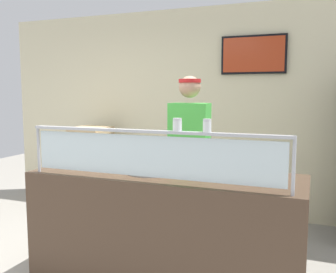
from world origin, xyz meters
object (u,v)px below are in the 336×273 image
Objects in this scene: pizza_tray at (151,170)px; pizza_server at (152,168)px; pizza_box_stack at (91,135)px; parmesan_shaker at (177,126)px; pepper_flake_shaker at (207,126)px; worker_figure at (190,154)px.

pizza_server is at bearing -47.84° from pizza_tray.
pizza_tray is 2.24m from pizza_box_stack.
parmesan_shaker is (0.34, -0.31, 0.41)m from pizza_tray.
pepper_flake_shaker is at bearing 0.00° from parmesan_shaker.
pepper_flake_shaker is at bearing -35.76° from pizza_server.
worker_figure reaches higher than pizza_tray.
pizza_tray is 4.47× the size of parmesan_shaker.
worker_figure reaches higher than pizza_box_stack.
parmesan_shaker is at bearing -44.36° from pizza_box_stack.
parmesan_shaker is at bearing -42.28° from pizza_tray.
pizza_server is at bearing -97.16° from worker_figure.
parmesan_shaker is 1.10m from worker_figure.
pizza_server is 2.26m from pizza_box_stack.
pizza_box_stack is at bearing 127.87° from pizza_server.
pizza_tray is at bearing -98.83° from worker_figure.
pizza_box_stack reaches higher than pizza_tray.
pepper_flake_shaker is at bearing -65.85° from worker_figure.
pizza_server is 3.07× the size of parmesan_shaker.
worker_figure is at bearing -27.54° from pizza_box_stack.
pizza_server reaches higher than pizza_tray.
pizza_box_stack reaches higher than pizza_server.
parmesan_shaker is at bearing -76.76° from worker_figure.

